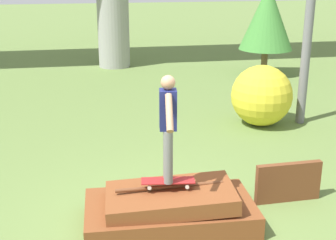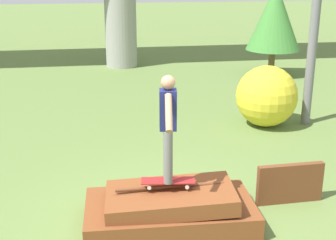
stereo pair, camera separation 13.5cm
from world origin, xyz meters
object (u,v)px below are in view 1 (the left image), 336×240
at_px(tree_behind_left, 267,17).
at_px(bush_yellow_flowering, 262,96).
at_px(skater, 168,123).
at_px(skateboard, 168,181).

height_order(tree_behind_left, bush_yellow_flowering, tree_behind_left).
relative_size(skater, bush_yellow_flowering, 1.06).
distance_m(skateboard, skater, 0.84).
height_order(skateboard, skater, skater).
bearing_deg(tree_behind_left, skateboard, -118.82).
height_order(skateboard, tree_behind_left, tree_behind_left).
bearing_deg(skateboard, skater, 172.87).
bearing_deg(bush_yellow_flowering, skateboard, -126.05).
relative_size(tree_behind_left, bush_yellow_flowering, 2.14).
relative_size(skateboard, tree_behind_left, 0.26).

